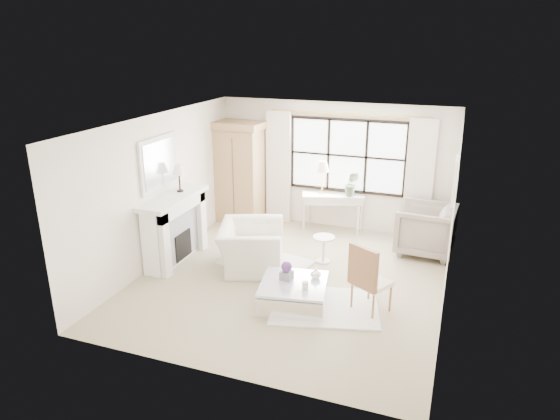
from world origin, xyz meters
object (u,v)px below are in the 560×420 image
(console_table, at_px, (332,212))
(coffee_table, at_px, (293,294))
(club_armchair, at_px, (251,247))
(armoire, at_px, (239,172))

(console_table, bearing_deg, coffee_table, -103.62)
(coffee_table, bearing_deg, console_table, 83.88)
(console_table, height_order, club_armchair, club_armchair)
(armoire, relative_size, console_table, 1.63)
(console_table, xyz_separation_m, coffee_table, (0.24, -3.33, -0.22))
(armoire, bearing_deg, console_table, 7.91)
(armoire, distance_m, console_table, 2.23)
(console_table, distance_m, coffee_table, 3.35)
(console_table, bearing_deg, armoire, 167.01)
(console_table, distance_m, club_armchair, 2.50)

